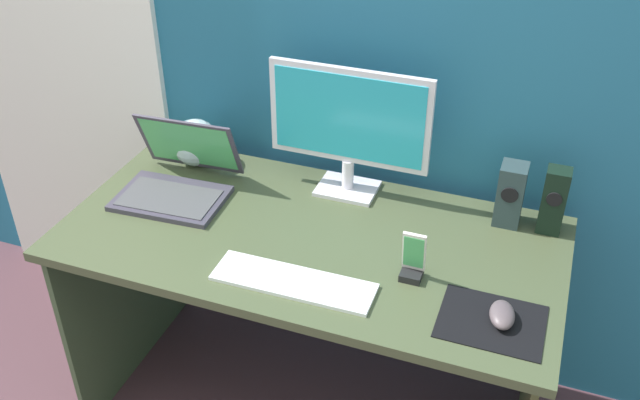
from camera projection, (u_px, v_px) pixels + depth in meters
name	position (u px, v px, depth m)	size (l,w,h in m)	color
wall_back	(360.00, 5.00, 2.03)	(6.00, 0.04, 2.50)	#23668A
door_left	(55.00, 41.00, 2.45)	(0.82, 0.02, 2.02)	white
desk	(310.00, 276.00, 2.08)	(1.40, 0.69, 0.72)	#444E33
monitor	(349.00, 125.00, 2.06)	(0.48, 0.14, 0.40)	silver
speaker_right	(554.00, 201.00, 1.96)	(0.07, 0.06, 0.20)	black
speaker_near_monitor	(510.00, 194.00, 2.00)	(0.07, 0.08, 0.19)	#2A3C40
laptop	(177.00, 180.00, 2.15)	(0.33, 0.32, 0.21)	#3E3949
fishbowl	(196.00, 143.00, 2.29)	(0.15, 0.15, 0.15)	silver
keyboard_external	(293.00, 282.00, 1.82)	(0.42, 0.12, 0.01)	white
mousepad	(491.00, 321.00, 1.70)	(0.25, 0.20, 0.00)	black
mouse	(502.00, 315.00, 1.69)	(0.06, 0.10, 0.04)	#57494F
phone_in_dock	(413.00, 262.00, 1.81)	(0.06, 0.05, 0.14)	black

